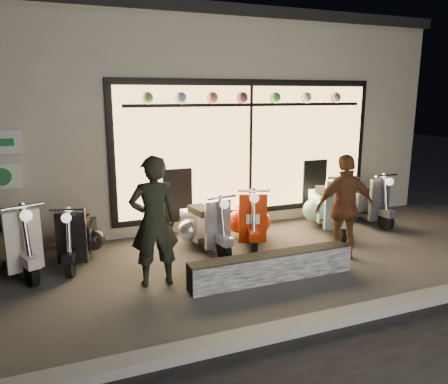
{
  "coord_description": "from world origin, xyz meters",
  "views": [
    {
      "loc": [
        -2.84,
        -5.79,
        2.59
      ],
      "look_at": [
        -0.29,
        0.6,
        1.05
      ],
      "focal_mm": 35.0,
      "sensor_mm": 36.0,
      "label": 1
    }
  ],
  "objects_px": {
    "scooter_silver": "(203,225)",
    "man": "(154,222)",
    "graffiti_barrier": "(272,267)",
    "woman": "(345,207)",
    "scooter_red": "(250,218)"
  },
  "relations": [
    {
      "from": "scooter_red",
      "to": "scooter_silver",
      "type": "bearing_deg",
      "value": -158.71
    },
    {
      "from": "graffiti_barrier",
      "to": "scooter_red",
      "type": "xyz_separation_m",
      "value": [
        0.44,
        1.7,
        0.22
      ]
    },
    {
      "from": "graffiti_barrier",
      "to": "woman",
      "type": "relative_size",
      "value": 1.46
    },
    {
      "from": "graffiti_barrier",
      "to": "scooter_red",
      "type": "bearing_deg",
      "value": 75.41
    },
    {
      "from": "graffiti_barrier",
      "to": "woman",
      "type": "height_order",
      "value": "woman"
    },
    {
      "from": "graffiti_barrier",
      "to": "woman",
      "type": "bearing_deg",
      "value": 13.32
    },
    {
      "from": "scooter_silver",
      "to": "man",
      "type": "xyz_separation_m",
      "value": [
        -1.1,
        -1.19,
        0.51
      ]
    },
    {
      "from": "graffiti_barrier",
      "to": "scooter_red",
      "type": "relative_size",
      "value": 1.69
    },
    {
      "from": "graffiti_barrier",
      "to": "scooter_silver",
      "type": "height_order",
      "value": "scooter_silver"
    },
    {
      "from": "man",
      "to": "scooter_silver",
      "type": "bearing_deg",
      "value": -130.13
    },
    {
      "from": "graffiti_barrier",
      "to": "man",
      "type": "distance_m",
      "value": 1.78
    },
    {
      "from": "man",
      "to": "woman",
      "type": "relative_size",
      "value": 1.07
    },
    {
      "from": "scooter_silver",
      "to": "woman",
      "type": "height_order",
      "value": "woman"
    },
    {
      "from": "scooter_red",
      "to": "woman",
      "type": "distance_m",
      "value": 1.75
    },
    {
      "from": "graffiti_barrier",
      "to": "man",
      "type": "bearing_deg",
      "value": 162.58
    }
  ]
}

